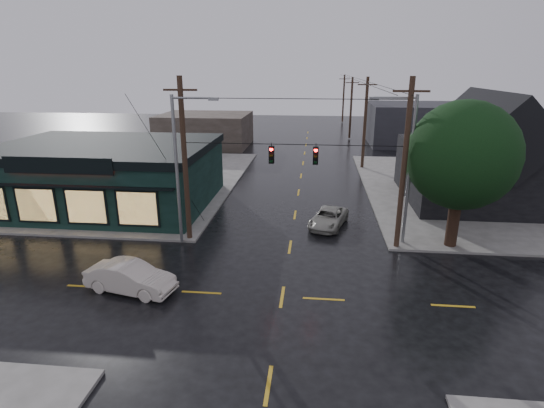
# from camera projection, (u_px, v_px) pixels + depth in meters

# --- Properties ---
(ground_plane) EXTENTS (160.00, 160.00, 0.00)m
(ground_plane) POSITION_uv_depth(u_px,v_px,m) (282.00, 297.00, 20.53)
(ground_plane) COLOR black
(sidewalk_nw) EXTENTS (28.00, 28.00, 0.15)m
(sidewalk_nw) POSITION_uv_depth(u_px,v_px,m) (95.00, 180.00, 41.39)
(sidewalk_nw) COLOR #65645E
(sidewalk_nw) RESTS_ON ground
(sidewalk_ne) EXTENTS (28.00, 28.00, 0.15)m
(sidewalk_ne) POSITION_uv_depth(u_px,v_px,m) (526.00, 192.00, 37.46)
(sidewalk_ne) COLOR #65645E
(sidewalk_ne) RESTS_ON ground
(pizza_shop) EXTENTS (16.30, 12.34, 4.90)m
(pizza_shop) POSITION_uv_depth(u_px,v_px,m) (106.00, 174.00, 33.46)
(pizza_shop) COLOR black
(pizza_shop) RESTS_ON ground
(ne_building) EXTENTS (12.60, 11.60, 8.75)m
(ne_building) POSITION_uv_depth(u_px,v_px,m) (487.00, 148.00, 33.76)
(ne_building) COLOR black
(ne_building) RESTS_ON ground
(corner_tree) EXTENTS (6.35, 6.35, 8.78)m
(corner_tree) POSITION_uv_depth(u_px,v_px,m) (462.00, 156.00, 24.42)
(corner_tree) COLOR black
(corner_tree) RESTS_ON ground
(utility_pole_nw) EXTENTS (2.00, 0.32, 10.15)m
(utility_pole_nw) POSITION_uv_depth(u_px,v_px,m) (190.00, 240.00, 27.32)
(utility_pole_nw) COLOR black
(utility_pole_nw) RESTS_ON ground
(utility_pole_ne) EXTENTS (2.00, 0.32, 10.15)m
(utility_pole_ne) POSITION_uv_depth(u_px,v_px,m) (396.00, 248.00, 26.04)
(utility_pole_ne) COLOR black
(utility_pole_ne) RESTS_ON ground
(utility_pole_far_a) EXTENTS (2.00, 0.32, 9.65)m
(utility_pole_far_a) POSITION_uv_depth(u_px,v_px,m) (362.00, 168.00, 46.38)
(utility_pole_far_a) COLOR black
(utility_pole_far_a) RESTS_ON ground
(utility_pole_far_b) EXTENTS (2.00, 0.32, 9.15)m
(utility_pole_far_b) POSITION_uv_depth(u_px,v_px,m) (349.00, 139.00, 65.30)
(utility_pole_far_b) COLOR black
(utility_pole_far_b) RESTS_ON ground
(utility_pole_far_c) EXTENTS (2.00, 0.32, 9.15)m
(utility_pole_far_c) POSITION_uv_depth(u_px,v_px,m) (342.00, 123.00, 84.22)
(utility_pole_far_c) COLOR black
(utility_pole_far_c) RESTS_ON ground
(span_signal_assembly) EXTENTS (13.00, 0.48, 1.23)m
(span_signal_assembly) POSITION_uv_depth(u_px,v_px,m) (293.00, 155.00, 24.91)
(span_signal_assembly) COLOR black
(span_signal_assembly) RESTS_ON ground
(streetlight_nw) EXTENTS (5.40, 0.30, 9.15)m
(streetlight_nw) POSITION_uv_depth(u_px,v_px,m) (182.00, 244.00, 26.69)
(streetlight_nw) COLOR gray
(streetlight_nw) RESTS_ON ground
(streetlight_ne) EXTENTS (5.40, 0.30, 9.15)m
(streetlight_ne) POSITION_uv_depth(u_px,v_px,m) (402.00, 244.00, 26.66)
(streetlight_ne) COLOR gray
(streetlight_ne) RESTS_ON ground
(bg_building_west) EXTENTS (12.00, 10.00, 4.40)m
(bg_building_west) POSITION_uv_depth(u_px,v_px,m) (205.00, 130.00, 59.06)
(bg_building_west) COLOR #352D26
(bg_building_west) RESTS_ON ground
(bg_building_east) EXTENTS (14.00, 12.00, 5.60)m
(bg_building_east) POSITION_uv_depth(u_px,v_px,m) (419.00, 124.00, 60.66)
(bg_building_east) COLOR #26262B
(bg_building_east) RESTS_ON ground
(sedan_cream) EXTENTS (4.74, 2.50, 1.48)m
(sedan_cream) POSITION_uv_depth(u_px,v_px,m) (130.00, 278.00, 20.85)
(sedan_cream) COLOR beige
(sedan_cream) RESTS_ON ground
(suv_silver) EXTENTS (3.18, 4.76, 1.21)m
(suv_silver) POSITION_uv_depth(u_px,v_px,m) (329.00, 218.00, 29.45)
(suv_silver) COLOR gray
(suv_silver) RESTS_ON ground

